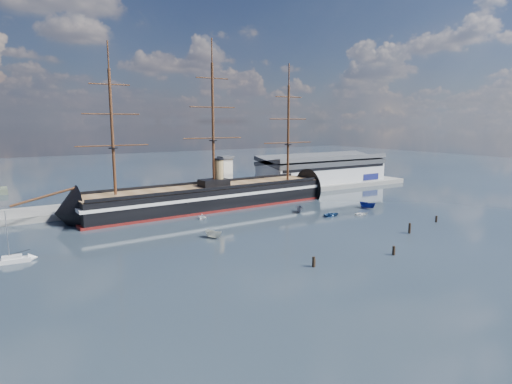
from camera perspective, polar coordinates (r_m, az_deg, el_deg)
ground at (r=139.77m, az=1.23°, el=-3.13°), size 600.00×600.00×0.00m
quay at (r=175.10m, az=-2.43°, el=-0.58°), size 180.00×18.00×2.00m
warehouse at (r=204.57m, az=8.82°, el=3.02°), size 63.00×21.00×11.60m
quay_tower at (r=167.75m, az=-4.04°, el=2.33°), size 5.00×5.00×15.00m
warship at (r=150.37m, az=-6.88°, el=-0.73°), size 113.29×20.93×53.94m
sailboat at (r=107.54m, az=-29.76°, el=-7.82°), size 7.42×2.70×11.63m
motorboat_a at (r=113.40m, az=-5.67°, el=-6.14°), size 6.96×4.33×2.61m
motorboat_b at (r=140.62m, az=10.09°, el=-3.19°), size 1.50×3.67×1.71m
motorboat_c at (r=145.00m, az=5.83°, el=-2.72°), size 6.28×5.20×2.43m
motorboat_d at (r=135.14m, az=-7.14°, el=-3.63°), size 5.71×4.11×1.92m
motorboat_e at (r=144.05m, az=13.90°, el=-3.03°), size 1.69×3.05×1.35m
motorboat_f at (r=155.70m, az=14.64°, el=-2.14°), size 7.52×4.22×2.84m
piling_near_left at (r=92.15m, az=7.67°, el=-9.88°), size 0.64×0.64×2.95m
piling_near_mid at (r=104.00m, az=17.85°, el=-8.00°), size 0.64×0.64×2.83m
piling_near_right at (r=124.90m, az=19.76°, el=-5.21°), size 0.64×0.64×3.60m
piling_far_right at (r=141.50m, az=22.88°, el=-3.72°), size 0.64×0.64×2.69m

